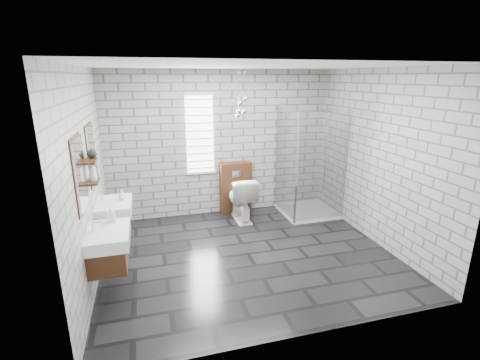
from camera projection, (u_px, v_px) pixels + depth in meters
name	position (u px, v px, depth m)	size (l,w,h in m)	color
floor	(248.00, 254.00, 5.24)	(4.20, 3.60, 0.02)	black
ceiling	(250.00, 65.00, 4.46)	(4.20, 3.60, 0.02)	white
wall_back	(221.00, 144.00, 6.52)	(4.20, 0.02, 2.70)	#A0A09B
wall_front	(306.00, 215.00, 3.18)	(4.20, 0.02, 2.70)	#A0A09B
wall_left	(86.00, 179.00, 4.32)	(0.02, 3.60, 2.70)	#A0A09B
wall_right	(379.00, 158.00, 5.39)	(0.02, 3.60, 2.70)	#A0A09B
vanity_left	(105.00, 238.00, 4.06)	(0.47, 0.70, 1.57)	#462715
vanity_right	(112.00, 208.00, 4.99)	(0.47, 0.70, 1.57)	#462715
shelf_lower	(93.00, 182.00, 4.30)	(0.14, 0.30, 0.03)	#462715
shelf_upper	(91.00, 161.00, 4.22)	(0.14, 0.30, 0.03)	#462715
window	(200.00, 135.00, 6.34)	(0.56, 0.05, 1.48)	white
cistern_panel	(236.00, 188.00, 6.73)	(0.60, 0.20, 1.00)	#462715
flush_plate	(237.00, 174.00, 6.55)	(0.18, 0.01, 0.12)	silver
shower_enclosure	(306.00, 190.00, 6.57)	(1.00, 1.00, 2.03)	white
pendant_cluster	(241.00, 107.00, 5.97)	(0.24, 0.25, 0.83)	silver
toilet	(241.00, 198.00, 6.41)	(0.46, 0.81, 0.82)	white
soap_bottle_a	(111.00, 214.00, 4.26)	(0.09, 0.09, 0.20)	#B2B2B2
soap_bottle_b	(122.00, 195.00, 5.03)	(0.11, 0.11, 0.15)	#B2B2B2
soap_bottle_c	(93.00, 171.00, 4.25)	(0.09, 0.09, 0.24)	#B2B2B2
vase	(92.00, 153.00, 4.32)	(0.11, 0.11, 0.12)	#B2B2B2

